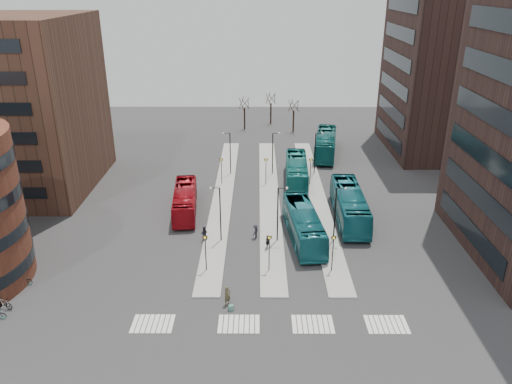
{
  "coord_description": "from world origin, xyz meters",
  "views": [
    {
      "loc": [
        0.54,
        -29.08,
        25.64
      ],
      "look_at": [
        0.33,
        19.69,
        5.0
      ],
      "focal_mm": 35.0,
      "sensor_mm": 36.0,
      "label": 1
    }
  ],
  "objects_px": {
    "teal_bus_c": "(349,205)",
    "commuter_c": "(255,231)",
    "red_bus": "(185,200)",
    "suitcase": "(231,308)",
    "commuter_a": "(204,234)",
    "bicycle_far": "(22,281)",
    "bicycle_mid": "(3,303)",
    "teal_bus_d": "(326,144)",
    "teal_bus_b": "(296,171)",
    "traveller": "(227,296)",
    "commuter_b": "(268,243)",
    "teal_bus_a": "(303,224)"
  },
  "relations": [
    {
      "from": "commuter_a",
      "to": "red_bus",
      "type": "bearing_deg",
      "value": -65.03
    },
    {
      "from": "red_bus",
      "to": "teal_bus_c",
      "type": "xyz_separation_m",
      "value": [
        19.32,
        -1.84,
        0.29
      ]
    },
    {
      "from": "teal_bus_d",
      "to": "commuter_b",
      "type": "height_order",
      "value": "teal_bus_d"
    },
    {
      "from": "commuter_c",
      "to": "suitcase",
      "type": "bearing_deg",
      "value": 17.41
    },
    {
      "from": "teal_bus_b",
      "to": "teal_bus_c",
      "type": "xyz_separation_m",
      "value": [
        5.31,
        -11.44,
        0.13
      ]
    },
    {
      "from": "commuter_b",
      "to": "suitcase",
      "type": "bearing_deg",
      "value": 172.6
    },
    {
      "from": "commuter_a",
      "to": "bicycle_mid",
      "type": "relative_size",
      "value": 0.91
    },
    {
      "from": "commuter_b",
      "to": "commuter_c",
      "type": "bearing_deg",
      "value": 35.87
    },
    {
      "from": "teal_bus_d",
      "to": "commuter_c",
      "type": "xyz_separation_m",
      "value": [
        -11.01,
        -28.21,
        -1.03
      ]
    },
    {
      "from": "teal_bus_c",
      "to": "commuter_c",
      "type": "bearing_deg",
      "value": -155.24
    },
    {
      "from": "suitcase",
      "to": "bicycle_mid",
      "type": "bearing_deg",
      "value": 161.03
    },
    {
      "from": "teal_bus_a",
      "to": "bicycle_far",
      "type": "relative_size",
      "value": 6.73
    },
    {
      "from": "suitcase",
      "to": "commuter_b",
      "type": "bearing_deg",
      "value": 53.99
    },
    {
      "from": "red_bus",
      "to": "commuter_b",
      "type": "xyz_separation_m",
      "value": [
        9.72,
        -9.17,
        -0.68
      ]
    },
    {
      "from": "bicycle_far",
      "to": "teal_bus_a",
      "type": "bearing_deg",
      "value": -81.32
    },
    {
      "from": "red_bus",
      "to": "commuter_a",
      "type": "height_order",
      "value": "red_bus"
    },
    {
      "from": "commuter_a",
      "to": "bicycle_far",
      "type": "distance_m",
      "value": 18.02
    },
    {
      "from": "traveller",
      "to": "bicycle_far",
      "type": "bearing_deg",
      "value": 128.84
    },
    {
      "from": "traveller",
      "to": "commuter_b",
      "type": "xyz_separation_m",
      "value": [
        3.59,
        9.55,
        -0.08
      ]
    },
    {
      "from": "teal_bus_a",
      "to": "traveller",
      "type": "xyz_separation_m",
      "value": [
        -7.46,
        -12.06,
        -0.78
      ]
    },
    {
      "from": "red_bus",
      "to": "commuter_c",
      "type": "height_order",
      "value": "red_bus"
    },
    {
      "from": "suitcase",
      "to": "red_bus",
      "type": "xyz_separation_m",
      "value": [
        -6.46,
        19.52,
        1.26
      ]
    },
    {
      "from": "bicycle_mid",
      "to": "red_bus",
      "type": "bearing_deg",
      "value": -15.6
    },
    {
      "from": "traveller",
      "to": "commuter_b",
      "type": "height_order",
      "value": "traveller"
    },
    {
      "from": "teal_bus_c",
      "to": "commuter_c",
      "type": "height_order",
      "value": "teal_bus_c"
    },
    {
      "from": "commuter_a",
      "to": "teal_bus_a",
      "type": "bearing_deg",
      "value": -174.57
    },
    {
      "from": "teal_bus_b",
      "to": "suitcase",
      "type": "bearing_deg",
      "value": -101.85
    },
    {
      "from": "suitcase",
      "to": "teal_bus_c",
      "type": "xyz_separation_m",
      "value": [
        12.86,
        17.68,
        1.56
      ]
    },
    {
      "from": "teal_bus_d",
      "to": "bicycle_mid",
      "type": "bearing_deg",
      "value": -119.09
    },
    {
      "from": "bicycle_far",
      "to": "traveller",
      "type": "bearing_deg",
      "value": -109.11
    },
    {
      "from": "traveller",
      "to": "commuter_a",
      "type": "bearing_deg",
      "value": 62.7
    },
    {
      "from": "suitcase",
      "to": "red_bus",
      "type": "bearing_deg",
      "value": 89.78
    },
    {
      "from": "teal_bus_d",
      "to": "bicycle_far",
      "type": "bearing_deg",
      "value": -121.6
    },
    {
      "from": "bicycle_mid",
      "to": "bicycle_far",
      "type": "bearing_deg",
      "value": 17.85
    },
    {
      "from": "teal_bus_a",
      "to": "teal_bus_d",
      "type": "height_order",
      "value": "teal_bus_d"
    },
    {
      "from": "suitcase",
      "to": "teal_bus_d",
      "type": "xyz_separation_m",
      "value": [
        13.01,
        41.16,
        1.55
      ]
    },
    {
      "from": "teal_bus_c",
      "to": "commuter_c",
      "type": "xyz_separation_m",
      "value": [
        -10.85,
        -4.73,
        -1.03
      ]
    },
    {
      "from": "teal_bus_b",
      "to": "bicycle_mid",
      "type": "bearing_deg",
      "value": -130.11
    },
    {
      "from": "suitcase",
      "to": "bicycle_far",
      "type": "bearing_deg",
      "value": 150.73
    },
    {
      "from": "bicycle_mid",
      "to": "bicycle_far",
      "type": "xyz_separation_m",
      "value": [
        0.0,
        3.51,
        -0.07
      ]
    },
    {
      "from": "teal_bus_d",
      "to": "traveller",
      "type": "bearing_deg",
      "value": -99.17
    },
    {
      "from": "red_bus",
      "to": "teal_bus_a",
      "type": "bearing_deg",
      "value": -31.64
    },
    {
      "from": "suitcase",
      "to": "teal_bus_b",
      "type": "height_order",
      "value": "teal_bus_b"
    },
    {
      "from": "teal_bus_c",
      "to": "bicycle_far",
      "type": "relative_size",
      "value": 7.2
    },
    {
      "from": "bicycle_far",
      "to": "suitcase",
      "type": "bearing_deg",
      "value": -111.3
    },
    {
      "from": "commuter_b",
      "to": "bicycle_mid",
      "type": "bearing_deg",
      "value": 124.45
    },
    {
      "from": "bicycle_mid",
      "to": "teal_bus_b",
      "type": "bearing_deg",
      "value": -24.93
    },
    {
      "from": "teal_bus_a",
      "to": "commuter_c",
      "type": "height_order",
      "value": "teal_bus_a"
    },
    {
      "from": "teal_bus_b",
      "to": "commuter_a",
      "type": "bearing_deg",
      "value": -120.61
    },
    {
      "from": "commuter_a",
      "to": "bicycle_far",
      "type": "relative_size",
      "value": 0.9
    }
  ]
}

